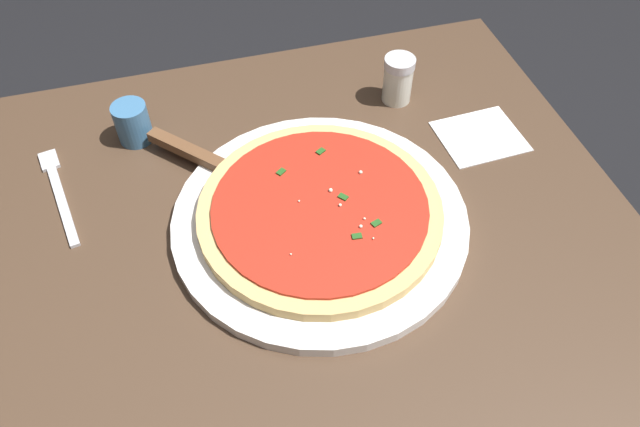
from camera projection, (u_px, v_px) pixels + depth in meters
name	position (u px, v px, depth m)	size (l,w,h in m)	color
restaurant_table	(300.00, 320.00, 0.86)	(0.89, 0.85, 0.74)	black
serving_plate	(320.00, 220.00, 0.78)	(0.38, 0.38, 0.02)	white
pizza	(320.00, 211.00, 0.76)	(0.31, 0.31, 0.02)	#DBB26B
pizza_server	(211.00, 162.00, 0.83)	(0.18, 0.19, 0.01)	silver
cup_small_sauce	(133.00, 123.00, 0.86)	(0.05, 0.05, 0.06)	teal
napkin_folded_right	(480.00, 136.00, 0.89)	(0.12, 0.10, 0.00)	white
fork	(58.00, 190.00, 0.82)	(0.05, 0.19, 0.00)	silver
parmesan_shaker	(398.00, 79.00, 0.91)	(0.05, 0.05, 0.07)	silver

